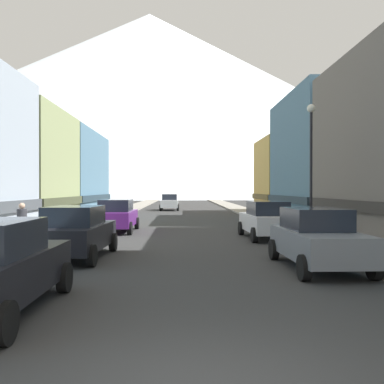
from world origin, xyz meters
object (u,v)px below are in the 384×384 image
(car_driving_0, at_px, (170,202))
(streetlamp_right, at_px, (311,151))
(car_left_2, at_px, (117,216))
(car_left_1, at_px, (76,232))
(car_right_1, at_px, (267,220))
(car_right_0, at_px, (317,238))
(pedestrian_1, at_px, (22,227))

(car_driving_0, height_order, streetlamp_right, streetlamp_right)
(car_driving_0, relative_size, streetlamp_right, 0.75)
(car_left_2, relative_size, car_driving_0, 1.00)
(car_left_1, height_order, car_right_1, same)
(car_driving_0, distance_m, streetlamp_right, 30.01)
(car_right_0, relative_size, streetlamp_right, 0.76)
(car_left_2, bearing_deg, pedestrian_1, -108.64)
(car_right_0, bearing_deg, pedestrian_1, 159.90)
(car_right_0, bearing_deg, car_right_1, 89.97)
(car_driving_0, bearing_deg, streetlamp_right, -76.54)
(car_right_0, xyz_separation_m, car_right_1, (0.00, 7.64, 0.00))
(car_left_1, relative_size, streetlamp_right, 0.76)
(pedestrian_1, relative_size, streetlamp_right, 0.29)
(car_right_1, relative_size, car_driving_0, 1.02)
(car_left_2, bearing_deg, car_right_1, -23.48)
(car_right_0, distance_m, car_right_1, 7.64)
(car_left_1, xyz_separation_m, streetlamp_right, (9.15, 3.75, 3.09))
(car_left_2, height_order, car_right_0, same)
(car_right_0, distance_m, streetlamp_right, 6.70)
(car_left_1, bearing_deg, car_right_1, 36.60)
(pedestrian_1, bearing_deg, streetlamp_right, 10.07)
(car_driving_0, xyz_separation_m, pedestrian_1, (-4.65, -31.09, 0.03))
(car_left_1, xyz_separation_m, pedestrian_1, (-2.45, 1.69, 0.03))
(streetlamp_right, bearing_deg, car_left_1, -157.73)
(pedestrian_1, bearing_deg, car_left_2, 71.36)
(car_left_2, relative_size, streetlamp_right, 0.75)
(streetlamp_right, bearing_deg, car_right_1, 129.17)
(car_right_1, distance_m, pedestrian_1, 10.80)
(car_left_1, height_order, car_driving_0, same)
(car_right_1, bearing_deg, streetlamp_right, -50.83)
(car_left_2, relative_size, car_right_1, 0.99)
(car_right_1, bearing_deg, car_left_2, 156.52)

